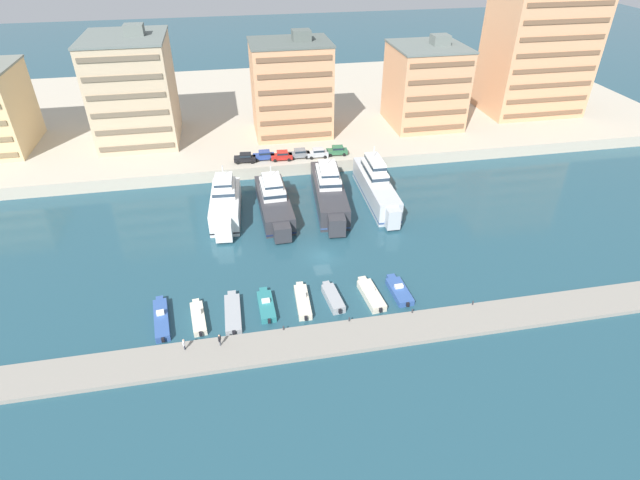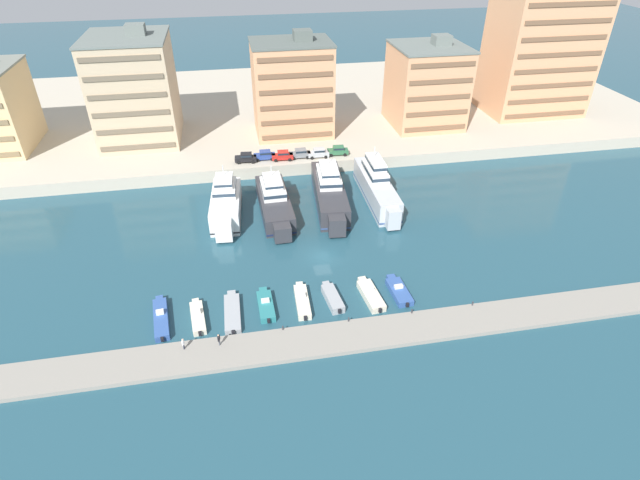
{
  "view_description": "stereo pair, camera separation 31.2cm",
  "coord_description": "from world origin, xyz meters",
  "px_view_note": "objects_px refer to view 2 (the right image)",
  "views": [
    {
      "loc": [
        -11.65,
        -59.07,
        43.37
      ],
      "look_at": [
        -0.25,
        0.74,
        2.5
      ],
      "focal_mm": 28.0,
      "sensor_mm": 36.0,
      "label": 1
    },
    {
      "loc": [
        -11.34,
        -59.13,
        43.37
      ],
      "look_at": [
        -0.25,
        0.74,
        2.5
      ],
      "focal_mm": 28.0,
      "sensor_mm": 36.0,
      "label": 2
    }
  ],
  "objects_px": {
    "yacht_charcoal_mid_left": "(330,191)",
    "motorboat_blue_far_left": "(161,318)",
    "motorboat_cream_center": "(302,301)",
    "car_blue_left": "(265,155)",
    "motorboat_cream_mid_right": "(371,295)",
    "motorboat_blue_right": "(399,291)",
    "car_grey_center_left": "(300,153)",
    "motorboat_teal_center_left": "(266,305)",
    "car_red_mid_left": "(283,155)",
    "motorboat_cream_left": "(198,317)",
    "car_silver_center": "(319,153)",
    "yacht_white_far_left": "(226,203)",
    "yacht_charcoal_left": "(274,201)",
    "motorboat_grey_center_right": "(332,298)",
    "pedestrian_mid_deck": "(183,343)",
    "yacht_silver_center_left": "(377,186)",
    "pedestrian_near_edge": "(219,339)",
    "motorboat_grey_mid_left": "(232,312)",
    "car_green_center_right": "(338,150)"
  },
  "relations": [
    {
      "from": "yacht_white_far_left",
      "to": "motorboat_grey_center_right",
      "type": "xyz_separation_m",
      "value": [
        12.98,
        -24.52,
        -1.91
      ]
    },
    {
      "from": "motorboat_blue_far_left",
      "to": "car_silver_center",
      "type": "height_order",
      "value": "car_silver_center"
    },
    {
      "from": "motorboat_cream_left",
      "to": "motorboat_grey_center_right",
      "type": "distance_m",
      "value": 17.36
    },
    {
      "from": "car_grey_center_left",
      "to": "pedestrian_near_edge",
      "type": "distance_m",
      "value": 49.01
    },
    {
      "from": "motorboat_blue_right",
      "to": "car_blue_left",
      "type": "xyz_separation_m",
      "value": [
        -14.08,
        40.76,
        2.9
      ]
    },
    {
      "from": "motorboat_grey_center_right",
      "to": "pedestrian_near_edge",
      "type": "xyz_separation_m",
      "value": [
        -14.72,
        -5.86,
        1.0
      ]
    },
    {
      "from": "motorboat_grey_mid_left",
      "to": "motorboat_cream_center",
      "type": "xyz_separation_m",
      "value": [
        9.07,
        0.41,
        0.13
      ]
    },
    {
      "from": "motorboat_blue_right",
      "to": "pedestrian_mid_deck",
      "type": "height_order",
      "value": "pedestrian_mid_deck"
    },
    {
      "from": "yacht_charcoal_left",
      "to": "motorboat_cream_center",
      "type": "bearing_deg",
      "value": -87.79
    },
    {
      "from": "motorboat_cream_mid_right",
      "to": "motorboat_blue_right",
      "type": "relative_size",
      "value": 1.08
    },
    {
      "from": "yacht_silver_center_left",
      "to": "motorboat_cream_center",
      "type": "bearing_deg",
      "value": -124.0
    },
    {
      "from": "motorboat_cream_center",
      "to": "car_blue_left",
      "type": "distance_m",
      "value": 40.62
    },
    {
      "from": "car_silver_center",
      "to": "yacht_charcoal_left",
      "type": "bearing_deg",
      "value": -123.96
    },
    {
      "from": "car_blue_left",
      "to": "car_grey_center_left",
      "type": "bearing_deg",
      "value": -3.72
    },
    {
      "from": "motorboat_teal_center_left",
      "to": "car_red_mid_left",
      "type": "bearing_deg",
      "value": 79.78
    },
    {
      "from": "motorboat_grey_center_right",
      "to": "car_grey_center_left",
      "type": "distance_m",
      "value": 40.36
    },
    {
      "from": "motorboat_teal_center_left",
      "to": "motorboat_grey_center_right",
      "type": "height_order",
      "value": "motorboat_teal_center_left"
    },
    {
      "from": "motorboat_blue_far_left",
      "to": "motorboat_cream_mid_right",
      "type": "xyz_separation_m",
      "value": [
        26.99,
        -0.47,
        0.04
      ]
    },
    {
      "from": "motorboat_cream_left",
      "to": "yacht_silver_center_left",
      "type": "bearing_deg",
      "value": 40.46
    },
    {
      "from": "motorboat_blue_far_left",
      "to": "motorboat_cream_mid_right",
      "type": "distance_m",
      "value": 27.0
    },
    {
      "from": "motorboat_grey_center_right",
      "to": "car_red_mid_left",
      "type": "xyz_separation_m",
      "value": [
        -1.6,
        39.89,
        2.8
      ]
    },
    {
      "from": "motorboat_blue_far_left",
      "to": "car_grey_center_left",
      "type": "xyz_separation_m",
      "value": [
        23.76,
        40.04,
        2.86
      ]
    },
    {
      "from": "car_silver_center",
      "to": "pedestrian_mid_deck",
      "type": "xyz_separation_m",
      "value": [
        -24.23,
        -45.59,
        -1.84
      ]
    },
    {
      "from": "motorboat_grey_center_right",
      "to": "motorboat_blue_right",
      "type": "relative_size",
      "value": 0.94
    },
    {
      "from": "motorboat_teal_center_left",
      "to": "motorboat_blue_right",
      "type": "bearing_deg",
      "value": -1.12
    },
    {
      "from": "yacht_silver_center_left",
      "to": "motorboat_cream_left",
      "type": "xyz_separation_m",
      "value": [
        -30.55,
        -26.06,
        -2.14
      ]
    },
    {
      "from": "motorboat_blue_far_left",
      "to": "motorboat_blue_right",
      "type": "height_order",
      "value": "motorboat_blue_far_left"
    },
    {
      "from": "motorboat_blue_far_left",
      "to": "car_red_mid_left",
      "type": "height_order",
      "value": "car_red_mid_left"
    },
    {
      "from": "yacht_silver_center_left",
      "to": "pedestrian_mid_deck",
      "type": "bearing_deg",
      "value": -135.55
    },
    {
      "from": "motorboat_blue_far_left",
      "to": "pedestrian_near_edge",
      "type": "height_order",
      "value": "pedestrian_near_edge"
    },
    {
      "from": "yacht_white_far_left",
      "to": "yacht_charcoal_left",
      "type": "xyz_separation_m",
      "value": [
        8.06,
        -0.07,
        -0.39
      ]
    },
    {
      "from": "yacht_charcoal_mid_left",
      "to": "car_red_mid_left",
      "type": "xyz_separation_m",
      "value": [
        -6.39,
        14.26,
        0.98
      ]
    },
    {
      "from": "motorboat_blue_far_left",
      "to": "car_blue_left",
      "type": "height_order",
      "value": "car_blue_left"
    },
    {
      "from": "motorboat_teal_center_left",
      "to": "car_blue_left",
      "type": "relative_size",
      "value": 1.61
    },
    {
      "from": "car_grey_center_left",
      "to": "pedestrian_mid_deck",
      "type": "height_order",
      "value": "car_grey_center_left"
    },
    {
      "from": "yacht_charcoal_mid_left",
      "to": "motorboat_blue_far_left",
      "type": "relative_size",
      "value": 2.67
    },
    {
      "from": "yacht_charcoal_mid_left",
      "to": "yacht_silver_center_left",
      "type": "bearing_deg",
      "value": -0.01
    },
    {
      "from": "motorboat_cream_mid_right",
      "to": "pedestrian_mid_deck",
      "type": "relative_size",
      "value": 4.51
    },
    {
      "from": "yacht_silver_center_left",
      "to": "motorboat_cream_left",
      "type": "bearing_deg",
      "value": -139.54
    },
    {
      "from": "motorboat_grey_center_right",
      "to": "motorboat_blue_far_left",
      "type": "bearing_deg",
      "value": 179.54
    },
    {
      "from": "yacht_silver_center_left",
      "to": "car_blue_left",
      "type": "xyz_separation_m",
      "value": [
        -18.19,
        15.04,
        0.73
      ]
    },
    {
      "from": "car_grey_center_left",
      "to": "car_silver_center",
      "type": "height_order",
      "value": "same"
    },
    {
      "from": "motorboat_cream_left",
      "to": "pedestrian_mid_deck",
      "type": "relative_size",
      "value": 4.24
    },
    {
      "from": "motorboat_blue_far_left",
      "to": "motorboat_cream_left",
      "type": "xyz_separation_m",
      "value": [
        4.53,
        -0.61,
        -0.01
      ]
    },
    {
      "from": "motorboat_cream_left",
      "to": "car_blue_left",
      "type": "xyz_separation_m",
      "value": [
        12.36,
        41.1,
        2.87
      ]
    },
    {
      "from": "yacht_charcoal_mid_left",
      "to": "motorboat_grey_center_right",
      "type": "bearing_deg",
      "value": -100.59
    },
    {
      "from": "yacht_white_far_left",
      "to": "pedestrian_mid_deck",
      "type": "bearing_deg",
      "value": -100.85
    },
    {
      "from": "motorboat_cream_mid_right",
      "to": "car_green_center_right",
      "type": "height_order",
      "value": "car_green_center_right"
    },
    {
      "from": "motorboat_cream_mid_right",
      "to": "pedestrian_near_edge",
      "type": "height_order",
      "value": "pedestrian_near_edge"
    },
    {
      "from": "motorboat_blue_right",
      "to": "yacht_silver_center_left",
      "type": "bearing_deg",
      "value": 80.92
    }
  ]
}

